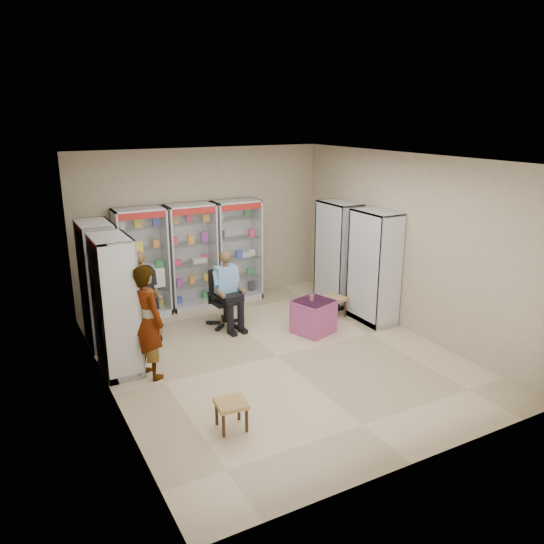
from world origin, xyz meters
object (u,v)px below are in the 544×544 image
cabinet_right_far (338,253)px  woven_stool_a (334,307)px  cabinet_left_far (100,284)px  pink_trunk (313,317)px  cabinet_back_right (237,251)px  standing_man (147,322)px  seated_shopkeeper (226,292)px  cabinet_back_mid (192,256)px  wooden_chair (141,305)px  woven_stool_b (231,415)px  cabinet_left_near (115,305)px  cabinet_right_near (374,267)px  office_chair (225,298)px  cabinet_back_left (142,263)px

cabinet_right_far → woven_stool_a: 1.14m
cabinet_left_far → pink_trunk: 3.54m
cabinet_back_right → standing_man: bearing=-135.7°
cabinet_right_far → pink_trunk: (-1.23, -1.07, -0.71)m
woven_stool_a → seated_shopkeeper: bearing=165.0°
cabinet_back_mid → cabinet_right_far: 2.82m
cabinet_back_right → wooden_chair: cabinet_back_right is taller
cabinet_back_right → standing_man: cabinet_back_right is taller
wooden_chair → woven_stool_b: 3.47m
cabinet_back_mid → pink_trunk: (1.35, -2.20, -0.71)m
woven_stool_b → pink_trunk: bearing=39.3°
cabinet_back_right → seated_shopkeeper: 1.52m
woven_stool_b → cabinet_left_near: bearing=110.5°
cabinet_back_right → cabinet_right_near: size_ratio=1.00×
seated_shopkeeper → pink_trunk: 1.58m
cabinet_right_far → cabinet_left_near: size_ratio=1.00×
cabinet_left_far → cabinet_left_near: bearing=-0.0°
cabinet_left_far → woven_stool_a: bearing=78.2°
woven_stool_b → standing_man: (-0.47, 1.76, 0.65)m
cabinet_left_far → woven_stool_b: (0.81, -3.26, -0.82)m
cabinet_right_near → pink_trunk: cabinet_right_near is taller
cabinet_right_near → standing_man: (-4.12, -0.20, -0.17)m
cabinet_right_far → cabinet_right_near: size_ratio=1.00×
cabinet_left_near → seated_shopkeeper: cabinet_left_near is taller
cabinet_back_mid → woven_stool_b: 4.40m
cabinet_right_far → pink_trunk: size_ratio=3.36×
cabinet_left_far → wooden_chair: size_ratio=2.13×
cabinet_right_near → cabinet_left_far: bearing=73.7°
seated_shopkeeper → cabinet_right_near: bearing=-26.2°
woven_stool_a → pink_trunk: bearing=-148.4°
office_chair → cabinet_back_mid: bearing=93.4°
cabinet_back_right → cabinet_right_far: size_ratio=1.00×
cabinet_right_far → woven_stool_a: (-0.50, -0.62, -0.81)m
cabinet_left_far → woven_stool_a: size_ratio=5.33×
cabinet_back_mid → cabinet_back_right: size_ratio=1.00×
cabinet_left_far → wooden_chair: bearing=106.4°
cabinet_back_mid → cabinet_left_near: (-1.88, -2.03, 0.00)m
cabinet_left_near → seated_shopkeeper: 2.21m
cabinet_left_far → standing_man: bearing=12.6°
cabinet_back_right → cabinet_right_far: bearing=-34.7°
wooden_chair → cabinet_right_far: bearing=-6.0°
cabinet_left_far → seated_shopkeeper: (2.03, -0.31, -0.36)m
standing_man → cabinet_right_far: bearing=-92.0°
cabinet_left_near → seated_shopkeeper: bearing=111.3°
cabinet_back_left → cabinet_back_mid: 0.95m
office_chair → woven_stool_b: office_chair is taller
pink_trunk → wooden_chair: bearing=149.9°
pink_trunk → woven_stool_b: 3.13m
seated_shopkeeper → cabinet_left_far: bearing=167.4°
wooden_chair → woven_stool_a: (3.28, -1.02, -0.28)m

